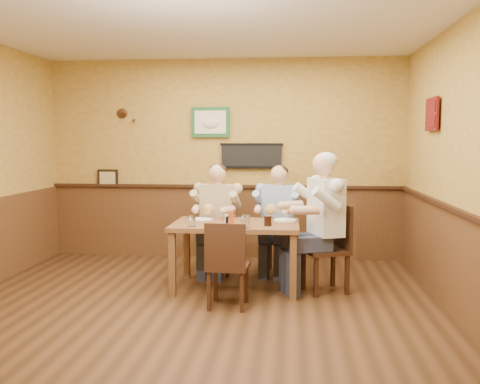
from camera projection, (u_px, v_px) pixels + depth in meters
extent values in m
plane|color=#352010|center=(193.00, 312.00, 5.21)|extent=(5.00, 5.00, 0.00)
cube|color=silver|center=(191.00, 17.00, 4.94)|extent=(5.00, 5.00, 0.02)
cube|color=gold|center=(225.00, 159.00, 7.55)|extent=(5.00, 0.02, 2.80)
cube|color=gold|center=(96.00, 195.00, 2.59)|extent=(5.00, 0.02, 2.80)
cube|color=gold|center=(464.00, 170.00, 4.83)|extent=(0.02, 5.00, 2.80)
cube|color=brown|center=(225.00, 222.00, 7.61)|extent=(5.00, 0.02, 1.00)
cube|color=brown|center=(458.00, 267.00, 4.92)|extent=(0.02, 5.00, 1.00)
cube|color=black|center=(251.00, 156.00, 7.47)|extent=(0.88, 0.03, 0.34)
cube|color=#1F5B2A|center=(210.00, 122.00, 7.48)|extent=(0.54, 0.03, 0.42)
cube|color=black|center=(108.00, 178.00, 7.70)|extent=(0.30, 0.03, 0.26)
cube|color=maroon|center=(432.00, 114.00, 5.82)|extent=(0.03, 0.48, 0.36)
cube|color=brown|center=(236.00, 225.00, 5.96)|extent=(1.40, 0.90, 0.05)
cube|color=brown|center=(172.00, 265.00, 5.68)|extent=(0.07, 0.07, 0.70)
cube|color=brown|center=(293.00, 267.00, 5.55)|extent=(0.07, 0.07, 0.70)
cube|color=brown|center=(187.00, 250.00, 6.45)|extent=(0.07, 0.07, 0.70)
cube|color=brown|center=(293.00, 252.00, 6.32)|extent=(0.07, 0.07, 0.70)
cylinder|color=silver|center=(192.00, 221.00, 5.69)|extent=(0.10, 0.10, 0.12)
cylinder|color=silver|center=(246.00, 222.00, 5.60)|extent=(0.11, 0.11, 0.13)
cylinder|color=black|center=(268.00, 221.00, 5.74)|extent=(0.10, 0.10, 0.11)
cylinder|color=red|center=(232.00, 216.00, 5.86)|extent=(0.05, 0.05, 0.17)
cylinder|color=silver|center=(226.00, 219.00, 5.92)|extent=(0.04, 0.04, 0.10)
cylinder|color=black|center=(227.00, 220.00, 5.86)|extent=(0.04, 0.04, 0.08)
cylinder|color=white|center=(203.00, 219.00, 6.19)|extent=(0.31, 0.31, 0.02)
cylinder|color=white|center=(285.00, 220.00, 6.10)|extent=(0.34, 0.34, 0.02)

